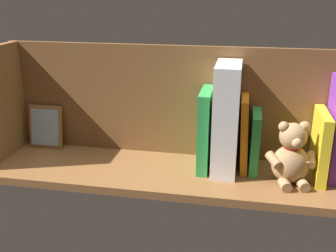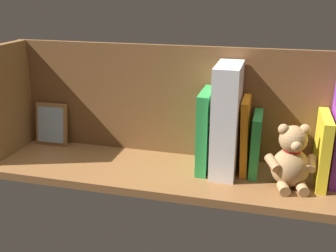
# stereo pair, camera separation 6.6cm
# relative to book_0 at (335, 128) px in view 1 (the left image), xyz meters

# --- Properties ---
(ground_plane) EXTENTS (1.02, 0.28, 0.02)m
(ground_plane) POSITION_rel_book_0_xyz_m (0.43, 0.04, -0.14)
(ground_plane) COLOR brown
(shelf_back_panel) EXTENTS (1.02, 0.02, 0.32)m
(shelf_back_panel) POSITION_rel_book_0_xyz_m (0.43, -0.08, 0.03)
(shelf_back_panel) COLOR brown
(shelf_back_panel) RESTS_ON ground_plane
(shelf_side_divider) EXTENTS (0.02, 0.22, 0.32)m
(shelf_side_divider) POSITION_rel_book_0_xyz_m (0.92, 0.04, 0.03)
(shelf_side_divider) COLOR brown
(shelf_side_divider) RESTS_ON ground_plane
(book_0) EXTENTS (0.02, 0.13, 0.27)m
(book_0) POSITION_rel_book_0_xyz_m (0.00, 0.00, 0.00)
(book_0) COLOR purple
(book_0) RESTS_ON ground_plane
(book_1) EXTENTS (0.02, 0.15, 0.18)m
(book_1) POSITION_rel_book_0_xyz_m (0.03, 0.01, -0.04)
(book_1) COLOR yellow
(book_1) RESTS_ON ground_plane
(teddy_bear) EXTENTS (0.13, 0.12, 0.16)m
(teddy_bear) POSITION_rel_book_0_xyz_m (0.11, 0.06, -0.06)
(teddy_bear) COLOR tan
(teddy_bear) RESTS_ON ground_plane
(book_2) EXTENTS (0.02, 0.12, 0.16)m
(book_2) POSITION_rel_book_0_xyz_m (0.20, -0.00, -0.05)
(book_2) COLOR green
(book_2) RESTS_ON ground_plane
(book_3) EXTENTS (0.03, 0.11, 0.20)m
(book_3) POSITION_rel_book_0_xyz_m (0.23, -0.01, -0.03)
(book_3) COLOR orange
(book_3) RESTS_ON ground_plane
(dictionary_thick_white) EXTENTS (0.06, 0.15, 0.29)m
(dictionary_thick_white) POSITION_rel_book_0_xyz_m (0.28, 0.01, 0.01)
(dictionary_thick_white) COLOR white
(dictionary_thick_white) RESTS_ON ground_plane
(book_4) EXTENTS (0.03, 0.14, 0.22)m
(book_4) POSITION_rel_book_0_xyz_m (0.33, 0.01, -0.02)
(book_4) COLOR green
(book_4) RESTS_ON ground_plane
(picture_frame_leaning) EXTENTS (0.10, 0.03, 0.13)m
(picture_frame_leaning) POSITION_rel_book_0_xyz_m (0.83, -0.04, -0.07)
(picture_frame_leaning) COLOR #9E6B3D
(picture_frame_leaning) RESTS_ON ground_plane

